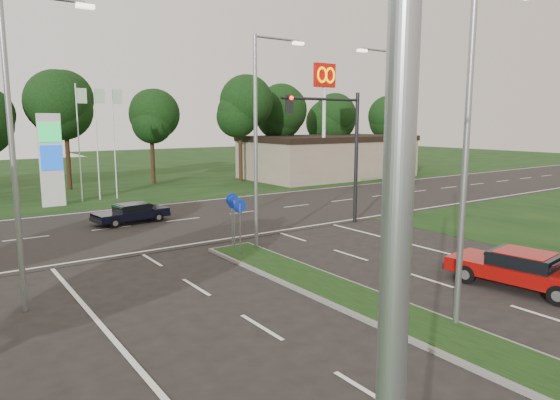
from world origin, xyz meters
TOP-DOWN VIEW (x-y plane):
  - verge_far at (0.00, 55.00)m, footprint 160.00×50.00m
  - cross_road at (0.00, 24.00)m, footprint 160.00×12.00m
  - median_kerb at (0.00, 4.00)m, footprint 2.00×26.00m
  - commercial_building at (22.00, 36.00)m, footprint 16.00×9.00m
  - streetlight_median_near at (1.00, 6.00)m, footprint 2.53×0.22m
  - streetlight_median_far at (1.00, 16.00)m, footprint 2.53×0.22m
  - streetlight_left_near at (-8.30, 0.00)m, footprint 2.53×0.22m
  - streetlight_left_far at (-8.30, 14.00)m, footprint 2.53×0.22m
  - streetlight_right_far at (8.80, 16.00)m, footprint 2.53×0.22m
  - traffic_signal at (7.19, 18.00)m, footprint 5.10×0.42m
  - median_signs at (0.00, 16.40)m, footprint 1.16×1.76m
  - gas_pylon at (-3.79, 33.05)m, footprint 5.80×1.26m
  - mcdonalds_sign at (18.00, 31.97)m, footprint 2.20×0.47m
  - treeline_far at (0.10, 39.93)m, footprint 6.00×6.00m
  - red_sedan at (5.31, 6.74)m, footprint 2.45×4.74m
  - navy_sedan at (-1.67, 24.80)m, footprint 4.04×2.03m

SIDE VIEW (x-z plane):
  - verge_far at x=0.00m, z-range -0.01..0.01m
  - cross_road at x=0.00m, z-range -0.01..0.01m
  - median_kerb at x=0.00m, z-range 0.00..0.12m
  - navy_sedan at x=-1.67m, z-range 0.04..1.11m
  - red_sedan at x=5.31m, z-range 0.05..1.29m
  - median_signs at x=0.00m, z-range 0.52..2.90m
  - commercial_building at x=22.00m, z-range 0.00..4.00m
  - gas_pylon at x=-3.79m, z-range -0.80..7.20m
  - traffic_signal at x=7.19m, z-range 1.15..8.15m
  - streetlight_median_near at x=1.00m, z-range 0.58..9.58m
  - streetlight_median_far at x=1.00m, z-range 0.58..9.58m
  - streetlight_left_near at x=-8.30m, z-range 0.58..9.58m
  - streetlight_left_far at x=-8.30m, z-range 0.58..9.58m
  - streetlight_right_far at x=8.80m, z-range 0.58..9.58m
  - treeline_far at x=0.10m, z-range 1.88..11.78m
  - mcdonalds_sign at x=18.00m, z-range 2.79..13.19m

